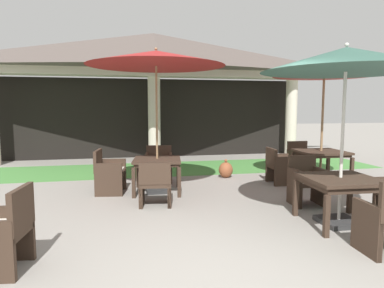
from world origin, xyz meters
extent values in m
plane|color=gray|center=(0.00, 0.00, 0.00)|extent=(60.00, 60.00, 0.00)
cylinder|color=beige|center=(0.00, 8.16, 1.36)|extent=(0.40, 0.40, 2.73)
cylinder|color=beige|center=(4.86, 8.16, 1.36)|extent=(0.40, 0.40, 2.73)
cube|color=beige|center=(0.00, 8.16, 2.85)|extent=(10.52, 0.70, 0.24)
pyramid|color=#514742|center=(0.00, 8.16, 3.53)|extent=(10.92, 2.73, 1.13)
cube|color=black|center=(0.00, 9.06, 1.36)|extent=(10.32, 0.16, 2.73)
cube|color=#47843D|center=(0.00, 6.54, 0.00)|extent=(12.72, 2.33, 0.01)
cube|color=#38281E|center=(-0.36, 3.88, 0.68)|extent=(1.07, 1.07, 0.05)
cube|color=#38281E|center=(-0.36, 3.88, 0.63)|extent=(0.99, 0.99, 0.06)
cube|color=#38281E|center=(-0.86, 3.51, 0.30)|extent=(0.08, 0.08, 0.60)
cube|color=#38281E|center=(0.01, 3.39, 0.30)|extent=(0.08, 0.08, 0.60)
cube|color=#38281E|center=(-0.74, 4.38, 0.30)|extent=(0.08, 0.08, 0.60)
cube|color=#38281E|center=(0.13, 4.26, 0.30)|extent=(0.08, 0.08, 0.60)
cube|color=#2D2D2D|center=(-0.36, 3.88, 0.04)|extent=(0.46, 0.46, 0.08)
cylinder|color=olive|center=(-0.36, 3.88, 1.35)|extent=(0.04, 0.04, 2.69)
cone|color=maroon|center=(-0.36, 3.88, 2.73)|extent=(2.77, 2.77, 0.30)
sphere|color=olive|center=(-0.36, 3.88, 2.91)|extent=(0.06, 0.06, 0.06)
cube|color=#38281E|center=(-1.30, 4.02, 0.41)|extent=(0.62, 0.69, 0.07)
cube|color=silver|center=(-1.30, 4.02, 0.47)|extent=(0.57, 0.63, 0.05)
cube|color=#38281E|center=(-1.55, 4.05, 0.67)|extent=(0.15, 0.62, 0.44)
cube|color=#38281E|center=(-1.26, 4.30, 0.33)|extent=(0.55, 0.14, 0.66)
cube|color=#38281E|center=(-1.34, 3.73, 0.33)|extent=(0.55, 0.14, 0.66)
cube|color=#38281E|center=(-1.02, 4.26, 0.19)|extent=(0.06, 0.06, 0.38)
cube|color=#38281E|center=(-1.10, 3.70, 0.19)|extent=(0.06, 0.06, 0.38)
cube|color=#38281E|center=(-1.50, 4.33, 0.19)|extent=(0.06, 0.06, 0.38)
cube|color=#38281E|center=(-1.58, 3.77, 0.19)|extent=(0.06, 0.06, 0.38)
cube|color=#38281E|center=(-0.23, 4.82, 0.42)|extent=(0.66, 0.57, 0.07)
cube|color=silver|center=(-0.23, 4.82, 0.48)|extent=(0.61, 0.53, 0.05)
cube|color=#38281E|center=(-0.20, 5.05, 0.65)|extent=(0.60, 0.14, 0.39)
cube|color=#38281E|center=(0.05, 4.78, 0.34)|extent=(0.13, 0.50, 0.68)
cube|color=#38281E|center=(-0.51, 4.86, 0.34)|extent=(0.13, 0.50, 0.68)
cube|color=#38281E|center=(0.01, 4.57, 0.19)|extent=(0.06, 0.06, 0.39)
cube|color=#38281E|center=(-0.53, 4.64, 0.19)|extent=(0.06, 0.06, 0.39)
cube|color=#38281E|center=(0.07, 5.00, 0.19)|extent=(0.06, 0.06, 0.39)
cube|color=#38281E|center=(-0.47, 5.08, 0.19)|extent=(0.06, 0.06, 0.39)
cube|color=#38281E|center=(-0.50, 2.94, 0.40)|extent=(0.61, 0.58, 0.07)
cube|color=silver|center=(-0.50, 2.94, 0.46)|extent=(0.56, 0.53, 0.05)
cube|color=#38281E|center=(-0.53, 2.71, 0.62)|extent=(0.55, 0.14, 0.37)
cube|color=#38281E|center=(-0.74, 2.98, 0.32)|extent=(0.13, 0.51, 0.65)
cube|color=#38281E|center=(-0.25, 2.91, 0.32)|extent=(0.13, 0.51, 0.65)
cube|color=#38281E|center=(-0.70, 3.20, 0.18)|extent=(0.06, 0.06, 0.36)
cube|color=#38281E|center=(-0.22, 3.13, 0.18)|extent=(0.06, 0.06, 0.36)
cube|color=#38281E|center=(-0.77, 2.75, 0.18)|extent=(0.06, 0.06, 0.36)
cube|color=#38281E|center=(-0.29, 2.68, 0.18)|extent=(0.06, 0.06, 0.36)
cube|color=#38281E|center=(-2.14, 0.75, 0.69)|extent=(0.13, 0.57, 0.46)
cube|color=#38281E|center=(-2.36, 1.04, 0.32)|extent=(0.54, 0.13, 0.64)
cube|color=#38281E|center=(-2.18, 0.49, 0.19)|extent=(0.06, 0.06, 0.39)
cube|color=#38281E|center=(-2.12, 1.00, 0.19)|extent=(0.06, 0.06, 0.39)
cube|color=#38281E|center=(3.49, 4.07, 0.72)|extent=(1.07, 1.07, 0.05)
cube|color=#38281E|center=(3.49, 4.07, 0.66)|extent=(0.98, 0.98, 0.05)
cube|color=#38281E|center=(3.00, 3.61, 0.32)|extent=(0.07, 0.07, 0.64)
cube|color=#38281E|center=(3.95, 3.58, 0.32)|extent=(0.07, 0.07, 0.64)
cube|color=#38281E|center=(3.04, 4.57, 0.32)|extent=(0.07, 0.07, 0.64)
cube|color=#38281E|center=(3.99, 4.53, 0.32)|extent=(0.07, 0.07, 0.64)
cube|color=#2D2D2D|center=(3.49, 4.07, 0.03)|extent=(0.45, 0.45, 0.06)
cylinder|color=olive|center=(3.49, 4.07, 1.30)|extent=(0.05, 0.05, 2.60)
cone|color=maroon|center=(3.49, 4.07, 2.64)|extent=(2.31, 2.31, 0.38)
sphere|color=olive|center=(3.49, 4.07, 2.86)|extent=(0.06, 0.06, 0.06)
cube|color=#38281E|center=(2.52, 4.11, 0.40)|extent=(0.57, 0.58, 0.07)
cube|color=silver|center=(2.52, 4.11, 0.46)|extent=(0.52, 0.53, 0.05)
cube|color=#38281E|center=(2.27, 4.12, 0.63)|extent=(0.08, 0.56, 0.39)
cube|color=#38281E|center=(2.53, 4.37, 0.33)|extent=(0.55, 0.08, 0.66)
cube|color=#38281E|center=(2.51, 3.86, 0.33)|extent=(0.55, 0.08, 0.66)
cube|color=#38281E|center=(2.78, 4.35, 0.18)|extent=(0.06, 0.06, 0.37)
cube|color=#38281E|center=(2.76, 3.85, 0.18)|extent=(0.06, 0.06, 0.37)
cube|color=#38281E|center=(2.29, 4.37, 0.18)|extent=(0.06, 0.06, 0.37)
cube|color=#38281E|center=(2.27, 3.87, 0.18)|extent=(0.06, 0.06, 0.37)
cube|color=#38281E|center=(3.53, 5.05, 0.39)|extent=(0.58, 0.53, 0.07)
cube|color=silver|center=(3.53, 5.05, 0.45)|extent=(0.53, 0.49, 0.05)
cube|color=#38281E|center=(3.54, 5.28, 0.63)|extent=(0.56, 0.08, 0.43)
cube|color=#38281E|center=(3.79, 5.04, 0.31)|extent=(0.08, 0.51, 0.62)
cube|color=#38281E|center=(3.28, 5.06, 0.31)|extent=(0.08, 0.51, 0.62)
cube|color=#38281E|center=(3.77, 4.81, 0.18)|extent=(0.06, 0.06, 0.35)
cube|color=#38281E|center=(3.28, 4.83, 0.18)|extent=(0.06, 0.06, 0.35)
cube|color=#38281E|center=(3.79, 5.26, 0.18)|extent=(0.06, 0.06, 0.35)
cube|color=#38281E|center=(3.29, 5.28, 0.18)|extent=(0.06, 0.06, 0.35)
cube|color=#38281E|center=(2.11, 1.37, 0.69)|extent=(1.08, 1.08, 0.05)
cube|color=#38281E|center=(2.11, 1.37, 0.63)|extent=(0.99, 0.99, 0.08)
cube|color=#38281E|center=(1.61, 0.92, 0.29)|extent=(0.07, 0.07, 0.58)
cube|color=#38281E|center=(1.66, 1.87, 0.29)|extent=(0.07, 0.07, 0.58)
cube|color=#38281E|center=(2.61, 1.81, 0.29)|extent=(0.07, 0.07, 0.58)
cube|color=#2D2D2D|center=(2.11, 1.37, 0.04)|extent=(0.55, 0.55, 0.07)
cylinder|color=beige|center=(2.11, 1.37, 1.20)|extent=(0.05, 0.05, 2.41)
cone|color=#33594C|center=(2.11, 1.37, 2.44)|extent=(2.44, 2.44, 0.35)
sphere|color=beige|center=(2.11, 1.37, 2.65)|extent=(0.06, 0.06, 0.06)
cube|color=#38281E|center=(2.17, 2.40, 0.41)|extent=(0.55, 0.55, 0.07)
cube|color=silver|center=(2.17, 2.40, 0.47)|extent=(0.51, 0.50, 0.05)
cube|color=#38281E|center=(2.19, 2.63, 0.66)|extent=(0.53, 0.09, 0.43)
cube|color=#38281E|center=(2.41, 2.38, 0.33)|extent=(0.09, 0.52, 0.66)
cube|color=#38281E|center=(1.93, 2.41, 0.33)|extent=(0.09, 0.52, 0.66)
cube|color=#38281E|center=(2.39, 2.15, 0.19)|extent=(0.06, 0.06, 0.37)
cube|color=#38281E|center=(1.93, 2.18, 0.19)|extent=(0.06, 0.06, 0.37)
cube|color=#38281E|center=(2.42, 2.61, 0.19)|extent=(0.06, 0.06, 0.37)
cube|color=#38281E|center=(1.95, 2.64, 0.19)|extent=(0.06, 0.06, 0.37)
cube|color=#38281E|center=(1.76, 0.35, 0.32)|extent=(0.09, 0.51, 0.63)
cube|color=#38281E|center=(1.79, 0.58, 0.20)|extent=(0.06, 0.06, 0.39)
cube|color=#38281E|center=(1.76, 0.13, 0.20)|extent=(0.06, 0.06, 0.39)
cube|color=#38281E|center=(2.90, 1.57, 0.19)|extent=(0.06, 0.06, 0.38)
ellipsoid|color=brown|center=(1.47, 5.01, 0.19)|extent=(0.35, 0.35, 0.39)
sphere|color=brown|center=(1.47, 5.01, 0.43)|extent=(0.08, 0.08, 0.08)
camera|label=1|loc=(-1.09, -3.12, 1.76)|focal=32.22mm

